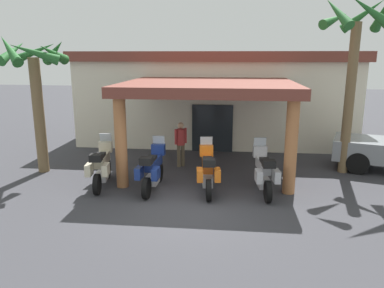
{
  "coord_description": "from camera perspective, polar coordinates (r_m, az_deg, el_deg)",
  "views": [
    {
      "loc": [
        1.52,
        -9.85,
        4.23
      ],
      "look_at": [
        -0.36,
        2.64,
        1.2
      ],
      "focal_mm": 34.9,
      "sensor_mm": 36.0,
      "label": 1
    }
  ],
  "objects": [
    {
      "name": "ground_plane",
      "position": [
        10.83,
        -0.21,
        -9.5
      ],
      "size": [
        80.0,
        80.0,
        0.0
      ],
      "primitive_type": "plane",
      "color": "#38383D"
    },
    {
      "name": "palm_tree_near_portico",
      "position": [
        14.35,
        23.57,
        13.4
      ],
      "size": [
        2.39,
        2.4,
        6.23
      ],
      "color": "brown",
      "rests_on": "ground_plane"
    },
    {
      "name": "motorcycle_silver",
      "position": [
        11.78,
        10.9,
        -4.21
      ],
      "size": [
        0.82,
        2.21,
        1.61
      ],
      "rotation": [
        0.0,
        0.0,
        1.72
      ],
      "color": "black",
      "rests_on": "ground_plane"
    },
    {
      "name": "pedestrian",
      "position": [
        14.29,
        -1.74,
        0.46
      ],
      "size": [
        0.42,
        0.38,
        1.74
      ],
      "rotation": [
        0.0,
        0.0,
        5.42
      ],
      "color": "brown",
      "rests_on": "ground_plane"
    },
    {
      "name": "motel_building",
      "position": [
        19.58,
        3.7,
        7.6
      ],
      "size": [
        13.46,
        12.68,
        4.38
      ],
      "rotation": [
        0.0,
        0.0,
        0.04
      ],
      "color": "silver",
      "rests_on": "ground_plane"
    },
    {
      "name": "palm_tree_roadside",
      "position": [
        14.4,
        -22.84,
        9.79
      ],
      "size": [
        2.35,
        2.45,
        5.0
      ],
      "color": "brown",
      "rests_on": "ground_plane"
    },
    {
      "name": "motorcycle_cream",
      "position": [
        12.53,
        -13.65,
        -3.28
      ],
      "size": [
        0.85,
        2.2,
        1.61
      ],
      "rotation": [
        0.0,
        0.0,
        1.74
      ],
      "color": "black",
      "rests_on": "ground_plane"
    },
    {
      "name": "motorcycle_blue",
      "position": [
        11.9,
        -6.04,
        -3.85
      ],
      "size": [
        0.7,
        2.21,
        1.61
      ],
      "rotation": [
        0.0,
        0.0,
        1.56
      ],
      "color": "black",
      "rests_on": "ground_plane"
    },
    {
      "name": "motorcycle_orange",
      "position": [
        11.7,
        2.38,
        -4.09
      ],
      "size": [
        0.84,
        2.2,
        1.61
      ],
      "rotation": [
        0.0,
        0.0,
        1.73
      ],
      "color": "black",
      "rests_on": "ground_plane"
    }
  ]
}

